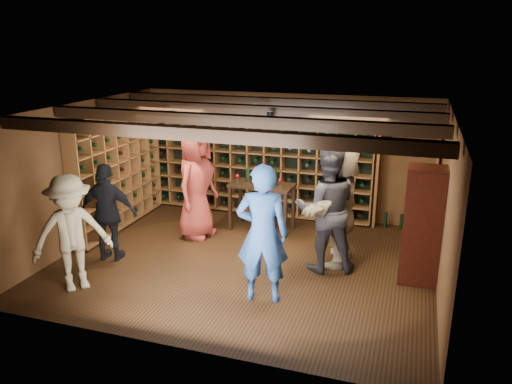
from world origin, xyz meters
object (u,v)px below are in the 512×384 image
(man_grey_suit, at_px, (327,209))
(man_blue_shirt, at_px, (262,234))
(display_cabinet, at_px, (422,228))
(guest_woman_black, at_px, (108,213))
(tasting_table, at_px, (262,190))
(guest_red_floral, at_px, (196,184))
(guest_khaki, at_px, (71,233))
(guest_beige, at_px, (339,203))

(man_grey_suit, bearing_deg, man_blue_shirt, 44.79)
(display_cabinet, bearing_deg, guest_woman_black, -170.86)
(guest_woman_black, distance_m, tasting_table, 2.86)
(guest_red_floral, distance_m, guest_woman_black, 1.69)
(guest_khaki, relative_size, guest_beige, 0.85)
(guest_khaki, bearing_deg, man_grey_suit, -20.37)
(display_cabinet, height_order, man_blue_shirt, man_blue_shirt)
(man_grey_suit, xyz_separation_m, guest_woman_black, (-3.44, -0.74, -0.19))
(guest_red_floral, height_order, guest_khaki, guest_red_floral)
(man_grey_suit, bearing_deg, guest_red_floral, -31.89)
(man_grey_suit, height_order, guest_woman_black, man_grey_suit)
(guest_woman_black, relative_size, guest_khaki, 0.95)
(man_grey_suit, bearing_deg, display_cabinet, 164.47)
(guest_beige, bearing_deg, guest_red_floral, -87.79)
(display_cabinet, height_order, tasting_table, display_cabinet)
(man_blue_shirt, xyz_separation_m, guest_red_floral, (-1.84, 1.89, 0.02))
(man_blue_shirt, relative_size, guest_woman_black, 1.21)
(man_blue_shirt, distance_m, guest_woman_black, 2.83)
(guest_red_floral, bearing_deg, guest_khaki, 169.54)
(guest_woman_black, xyz_separation_m, tasting_table, (1.97, 2.07, -0.02))
(guest_red_floral, relative_size, tasting_table, 1.63)
(guest_woman_black, bearing_deg, display_cabinet, -179.72)
(guest_red_floral, distance_m, guest_beige, 2.67)
(man_grey_suit, distance_m, guest_beige, 0.36)
(guest_khaki, xyz_separation_m, guest_beige, (3.51, 2.09, 0.15))
(guest_red_floral, bearing_deg, tasting_table, -47.71)
(guest_red_floral, bearing_deg, man_grey_suit, -95.66)
(guest_red_floral, height_order, guest_woman_black, guest_red_floral)
(guest_woman_black, xyz_separation_m, guest_khaki, (0.08, -1.02, 0.05))
(guest_khaki, bearing_deg, man_blue_shirt, -36.97)
(guest_beige, relative_size, tasting_table, 1.64)
(display_cabinet, relative_size, guest_woman_black, 1.07)
(man_grey_suit, distance_m, guest_khaki, 3.80)
(tasting_table, bearing_deg, display_cabinet, -20.62)
(guest_woman_black, height_order, guest_khaki, guest_khaki)
(man_blue_shirt, bearing_deg, guest_woman_black, -21.49)
(display_cabinet, bearing_deg, man_blue_shirt, -148.43)
(man_grey_suit, xyz_separation_m, guest_beige, (0.15, 0.32, 0.01))
(man_blue_shirt, distance_m, man_grey_suit, 1.40)
(man_grey_suit, bearing_deg, tasting_table, -59.44)
(man_blue_shirt, relative_size, guest_khaki, 1.14)
(man_blue_shirt, distance_m, guest_red_floral, 2.64)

